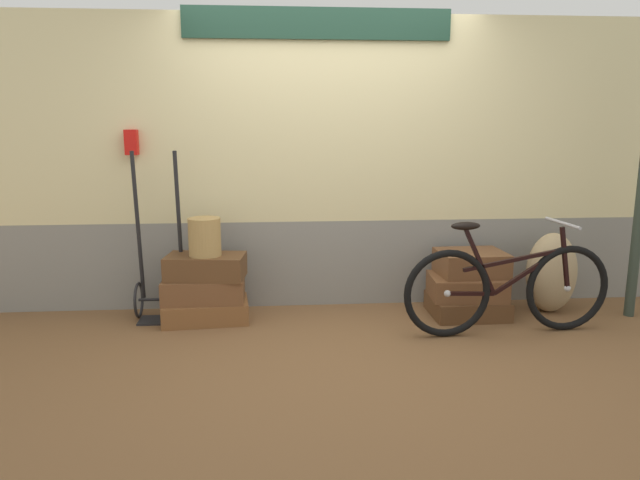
{
  "coord_description": "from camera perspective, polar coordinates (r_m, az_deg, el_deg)",
  "views": [
    {
      "loc": [
        -0.48,
        -4.2,
        1.58
      ],
      "look_at": [
        -0.11,
        0.29,
        0.67
      ],
      "focal_mm": 33.27,
      "sensor_mm": 36.0,
      "label": 1
    }
  ],
  "objects": [
    {
      "name": "suitcase_4",
      "position": [
        5.02,
        13.93,
        -4.38
      ],
      "size": [
        0.63,
        0.49,
        0.18
      ],
      "primitive_type": "cube",
      "rotation": [
        0.0,
        0.0,
        -0.08
      ],
      "color": "brown",
      "rests_on": "suitcase_3"
    },
    {
      "name": "burlap_sack",
      "position": [
        5.31,
        21.36,
        -2.93
      ],
      "size": [
        0.42,
        0.35,
        0.67
      ],
      "primitive_type": "ellipsoid",
      "color": "tan",
      "rests_on": "ground"
    },
    {
      "name": "bicycle",
      "position": [
        4.65,
        17.61,
        -4.42
      ],
      "size": [
        1.61,
        0.46,
        0.86
      ],
      "color": "black",
      "rests_on": "ground"
    },
    {
      "name": "suitcase_2",
      "position": [
        4.78,
        -10.94,
        -2.53
      ],
      "size": [
        0.64,
        0.41,
        0.19
      ],
      "primitive_type": "cube",
      "rotation": [
        0.0,
        0.0,
        -0.11
      ],
      "color": "brown",
      "rests_on": "suitcase_1"
    },
    {
      "name": "ground",
      "position": [
        4.53,
        1.69,
        -9.43
      ],
      "size": [
        9.25,
        5.2,
        0.06
      ],
      "primitive_type": "cube",
      "color": "brown"
    },
    {
      "name": "luggage_trolley",
      "position": [
        4.97,
        -15.03,
        -3.76
      ],
      "size": [
        0.41,
        0.37,
        1.35
      ],
      "color": "black",
      "rests_on": "ground"
    },
    {
      "name": "suitcase_3",
      "position": [
        5.07,
        13.95,
        -6.17
      ],
      "size": [
        0.6,
        0.5,
        0.15
      ],
      "primitive_type": "cube",
      "rotation": [
        0.0,
        0.0,
        0.01
      ],
      "color": "brown",
      "rests_on": "ground"
    },
    {
      "name": "station_building",
      "position": [
        5.09,
        0.83,
        7.35
      ],
      "size": [
        7.25,
        0.74,
        2.46
      ],
      "color": "gray",
      "rests_on": "ground"
    },
    {
      "name": "suitcase_5",
      "position": [
        5.04,
        14.33,
        -2.15
      ],
      "size": [
        0.55,
        0.45,
        0.19
      ],
      "primitive_type": "cube",
      "rotation": [
        0.0,
        0.0,
        0.03
      ],
      "color": "brown",
      "rests_on": "suitcase_4"
    },
    {
      "name": "wicker_basket",
      "position": [
        4.71,
        -11.03,
        0.29
      ],
      "size": [
        0.25,
        0.25,
        0.3
      ],
      "primitive_type": "cylinder",
      "color": "#A8844C",
      "rests_on": "suitcase_2"
    },
    {
      "name": "suitcase_0",
      "position": [
        4.87,
        -10.93,
        -6.7
      ],
      "size": [
        0.7,
        0.45,
        0.17
      ],
      "primitive_type": "cube",
      "rotation": [
        0.0,
        0.0,
        0.08
      ],
      "color": "brown",
      "rests_on": "ground"
    },
    {
      "name": "suitcase_1",
      "position": [
        4.82,
        -11.12,
        -4.72
      ],
      "size": [
        0.64,
        0.35,
        0.18
      ],
      "primitive_type": "cube",
      "rotation": [
        0.0,
        0.0,
        0.0
      ],
      "color": "brown",
      "rests_on": "suitcase_0"
    }
  ]
}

